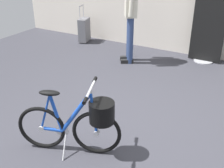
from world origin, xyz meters
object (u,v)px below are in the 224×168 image
Objects in this scene: folding_bike_foreground at (80,122)px; visitor_near_wall at (131,7)px; floor_banner_stand at (210,21)px; rolling_suitcase at (84,30)px.

visitor_near_wall reaches higher than folding_bike_foreground.
floor_banner_stand is 1.46m from visitor_near_wall.
rolling_suitcase is (-2.17, 3.21, -0.10)m from folding_bike_foreground.
visitor_near_wall is (-1.25, -0.71, 0.26)m from floor_banner_stand.
rolling_suitcase is at bearing 124.04° from folding_bike_foreground.
folding_bike_foreground is 2.79m from visitor_near_wall.
folding_bike_foreground is 3.88m from rolling_suitcase.
visitor_near_wall is 2.16× the size of rolling_suitcase.
visitor_near_wall is at bearing -150.50° from floor_banner_stand.
visitor_near_wall reaches higher than floor_banner_stand.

